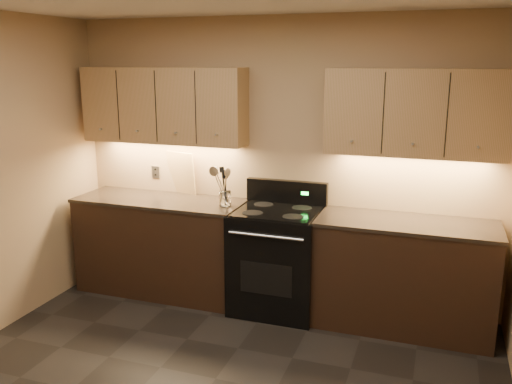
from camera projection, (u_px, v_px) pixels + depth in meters
wall_back at (280, 162)px, 4.98m from camera, size 4.00×0.04×2.60m
counter_left at (162, 245)px, 5.25m from camera, size 1.62×0.62×0.93m
counter_right at (404, 275)px, 4.53m from camera, size 1.46×0.62×0.93m
stove at (277, 259)px, 4.86m from camera, size 0.76×0.68×1.14m
upper_cab_left at (164, 105)px, 5.08m from camera, size 1.60×0.30×0.70m
upper_cab_right at (416, 113)px, 4.35m from camera, size 1.44×0.30×0.70m
outlet_plate at (156, 172)px, 5.43m from camera, size 0.08×0.01×0.12m
utensil_crock at (225, 199)px, 4.90m from camera, size 0.14×0.14×0.14m
cutting_board at (181, 173)px, 5.31m from camera, size 0.33×0.14×0.42m
wooden_spoon at (221, 186)px, 4.87m from camera, size 0.14×0.08×0.33m
black_spoon at (225, 187)px, 4.90m from camera, size 0.08×0.09×0.31m
black_turner at (226, 185)px, 4.85m from camera, size 0.17×0.16×0.37m
steel_spatula at (229, 185)px, 4.86m from camera, size 0.22×0.14×0.37m
steel_skimmer at (227, 186)px, 4.84m from camera, size 0.22×0.10×0.35m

